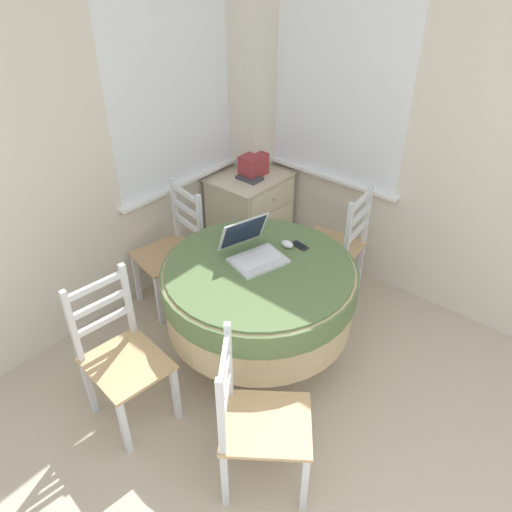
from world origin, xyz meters
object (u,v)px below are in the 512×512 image
Objects in this scene: book_on_cabinet at (250,178)px; cell_phone at (300,245)px; dining_chair_left_flank at (122,357)px; round_dining_table at (259,290)px; computer_mouse at (287,244)px; dining_chair_near_right_window at (336,246)px; laptop at (253,250)px; dining_chair_near_back_window at (173,251)px; dining_chair_camera_near at (256,422)px; storage_box at (254,165)px; corner_cabinet at (250,214)px.

cell_phone is at bearing -121.74° from book_on_cabinet.
dining_chair_left_flank reaches higher than book_on_cabinet.
round_dining_table is 6.22× the size of book_on_cabinet.
computer_mouse is 0.69× the size of cell_phone.
dining_chair_near_right_window is 1.00× the size of dining_chair_left_flank.
laptop is 0.85m from dining_chair_near_back_window.
dining_chair_near_right_window is at bearing -10.08° from dining_chair_left_flank.
computer_mouse is 0.09× the size of dining_chair_left_flank.
cell_phone is 0.14× the size of dining_chair_near_right_window.
dining_chair_camera_near is 2.10m from book_on_cabinet.
book_on_cabinet is (-0.08, -0.03, -0.07)m from storage_box.
dining_chair_camera_near is (-1.02, -0.49, -0.30)m from cell_phone.
round_dining_table is at bearing -136.77° from book_on_cabinet.
corner_cabinet is at bearing 86.66° from dining_chair_near_right_window.
storage_box reaches higher than book_on_cabinet.
dining_chair_camera_near and dining_chair_left_flank have the same top height.
dining_chair_camera_near is (-0.96, -0.55, -0.32)m from computer_mouse.
dining_chair_near_right_window is (0.61, -0.01, -0.32)m from computer_mouse.
dining_chair_near_right_window is at bearing 19.00° from dining_chair_camera_near.
round_dining_table is 1.22m from book_on_cabinet.
dining_chair_near_back_window is at bearing 177.06° from book_on_cabinet.
corner_cabinet is (1.62, 1.42, -0.07)m from dining_chair_camera_near.
round_dining_table is 0.88m from dining_chair_near_back_window.
laptop is at bearing -138.42° from book_on_cabinet.
laptop is at bearing -138.63° from corner_cabinet.
book_on_cabinet is (-0.05, -0.04, 0.37)m from corner_cabinet.
laptop reaches higher than round_dining_table.
round_dining_table is at bearing -138.36° from storage_box.
dining_chair_camera_near is at bearing -139.49° from storage_box.
cell_phone is at bearing -124.61° from storage_box.
cell_phone is (0.06, -0.05, -0.02)m from computer_mouse.
dining_chair_near_back_window is at bearing -179.93° from corner_cabinet.
round_dining_table is at bearing -94.22° from dining_chair_near_back_window.
computer_mouse is at bearing 136.87° from cell_phone.
laptop is 0.45× the size of dining_chair_left_flank.
corner_cabinet is at bearing 41.37° from laptop.
cell_phone is at bearing -43.13° from computer_mouse.
corner_cabinet is (1.77, 0.57, -0.07)m from dining_chair_left_flank.
dining_chair_near_right_window is (0.55, 0.04, -0.30)m from cell_phone.
laptop reaches higher than cell_phone.
dining_chair_left_flank reaches higher than computer_mouse.
cell_phone is 0.56× the size of storage_box.
laptop is 0.45× the size of dining_chair_near_right_window.
dining_chair_left_flank reaches higher than storage_box.
laptop is 0.25m from computer_mouse.
dining_chair_near_right_window is (0.82, -0.88, 0.00)m from dining_chair_near_back_window.
round_dining_table is at bearing -118.99° from laptop.
computer_mouse is 0.12× the size of corner_cabinet.
storage_box is at bearing 51.28° from computer_mouse.
dining_chair_near_right_window is at bearing -89.76° from book_on_cabinet.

